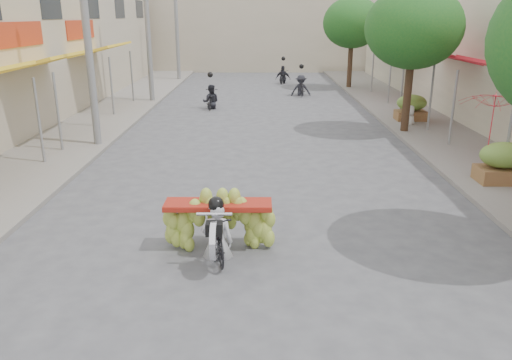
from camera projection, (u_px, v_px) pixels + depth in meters
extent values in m
cube|color=gray|center=(81.00, 126.00, 19.57)|extent=(4.00, 60.00, 0.12)
cube|color=gray|center=(438.00, 127.00, 19.51)|extent=(4.00, 60.00, 0.12)
cylinder|color=slate|center=(39.00, 123.00, 14.24)|extent=(0.08, 0.08, 2.55)
cube|color=yellow|center=(49.00, 60.00, 16.82)|extent=(1.77, 4.00, 0.53)
cylinder|color=slate|center=(58.00, 114.00, 15.57)|extent=(0.08, 0.08, 2.55)
cylinder|color=slate|center=(94.00, 96.00, 18.99)|extent=(0.08, 0.08, 2.55)
cube|color=#AD3117|center=(19.00, 34.00, 16.56)|extent=(0.10, 3.50, 0.80)
cube|color=yellow|center=(102.00, 49.00, 22.52)|extent=(1.77, 4.00, 0.53)
cylinder|color=slate|center=(112.00, 87.00, 21.27)|extent=(0.08, 0.08, 2.55)
cylinder|color=slate|center=(132.00, 77.00, 24.69)|extent=(0.08, 0.08, 2.55)
cube|color=#AD3117|center=(80.00, 29.00, 22.26)|extent=(0.10, 3.50, 0.80)
cube|color=#1E2328|center=(50.00, 4.00, 19.10)|extent=(0.08, 2.00, 1.10)
cube|color=#1E2328|center=(92.00, 7.00, 23.84)|extent=(0.08, 2.00, 1.10)
cube|color=#1E2328|center=(119.00, 8.00, 28.59)|extent=(0.08, 2.00, 1.10)
cube|color=#1E2328|center=(139.00, 9.00, 33.34)|extent=(0.08, 2.00, 1.10)
cylinder|color=slate|center=(509.00, 137.00, 12.58)|extent=(0.08, 0.08, 2.55)
cylinder|color=slate|center=(453.00, 110.00, 16.19)|extent=(0.08, 0.08, 2.55)
cube|color=#AB1620|center=(440.00, 54.00, 19.61)|extent=(1.77, 4.20, 0.53)
cylinder|color=slate|center=(431.00, 99.00, 18.27)|extent=(0.08, 0.08, 2.55)
cylinder|color=slate|center=(402.00, 85.00, 21.88)|extent=(0.08, 0.08, 2.55)
cube|color=#AB1620|center=(399.00, 45.00, 25.31)|extent=(1.77, 4.20, 0.53)
cylinder|color=slate|center=(390.00, 79.00, 23.97)|extent=(0.08, 0.08, 2.55)
cylinder|color=slate|center=(373.00, 71.00, 27.58)|extent=(0.08, 0.08, 2.55)
cube|color=#AFA28A|center=(259.00, 25.00, 40.30)|extent=(20.00, 6.00, 7.00)
cylinder|color=slate|center=(86.00, 22.00, 15.48)|extent=(0.24, 0.24, 8.00)
cylinder|color=slate|center=(147.00, 20.00, 24.02)|extent=(0.24, 0.24, 8.00)
cylinder|color=slate|center=(176.00, 19.00, 32.57)|extent=(0.24, 0.24, 8.00)
cylinder|color=#3A2719|center=(408.00, 91.00, 18.08)|extent=(0.28, 0.28, 3.20)
ellipsoid|color=#1F561B|center=(414.00, 27.00, 17.39)|extent=(3.40, 3.40, 2.90)
cylinder|color=#3A2719|center=(350.00, 62.00, 29.48)|extent=(0.28, 0.28, 3.20)
ellipsoid|color=#1F561B|center=(352.00, 23.00, 28.79)|extent=(3.40, 3.40, 2.90)
cube|color=brown|center=(501.00, 172.00, 12.77)|extent=(1.20, 0.80, 0.50)
ellipsoid|color=olive|center=(505.00, 151.00, 12.58)|extent=(1.20, 0.88, 0.66)
cube|color=brown|center=(411.00, 114.00, 20.36)|extent=(1.20, 0.80, 0.50)
ellipsoid|color=olive|center=(412.00, 100.00, 20.18)|extent=(1.20, 0.88, 0.66)
imported|color=black|center=(217.00, 234.00, 8.98)|extent=(0.75, 1.60, 0.90)
cylinder|color=silver|center=(214.00, 241.00, 8.31)|extent=(0.10, 0.66, 0.66)
cube|color=black|center=(214.00, 228.00, 8.34)|extent=(0.28, 0.22, 0.22)
cylinder|color=silver|center=(214.00, 214.00, 8.37)|extent=(0.60, 0.05, 0.05)
cube|color=maroon|center=(218.00, 205.00, 9.17)|extent=(1.97, 0.55, 0.10)
imported|color=silver|center=(216.00, 202.00, 8.73)|extent=(0.56, 0.42, 1.57)
sphere|color=black|center=(215.00, 161.00, 8.46)|extent=(0.28, 0.28, 0.28)
imported|color=red|center=(498.00, 92.00, 12.18)|extent=(2.35, 2.35, 1.63)
imported|color=white|center=(410.00, 105.00, 19.38)|extent=(0.87, 0.75, 1.52)
imported|color=black|center=(211.00, 99.00, 23.50)|extent=(0.60, 1.53, 0.86)
imported|color=#222228|center=(210.00, 85.00, 23.28)|extent=(0.80, 0.50, 1.65)
sphere|color=black|center=(210.00, 75.00, 23.14)|extent=(0.26, 0.26, 0.26)
imported|color=black|center=(301.00, 86.00, 27.25)|extent=(0.56, 1.80, 1.05)
imported|color=#222228|center=(301.00, 75.00, 27.06)|extent=(1.07, 0.58, 1.65)
sphere|color=black|center=(302.00, 66.00, 26.91)|extent=(0.26, 0.26, 0.26)
imported|color=black|center=(283.00, 77.00, 32.21)|extent=(0.85, 1.51, 0.80)
imported|color=#222228|center=(283.00, 66.00, 31.98)|extent=(1.07, 0.76, 1.65)
sphere|color=black|center=(283.00, 59.00, 31.84)|extent=(0.26, 0.26, 0.26)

